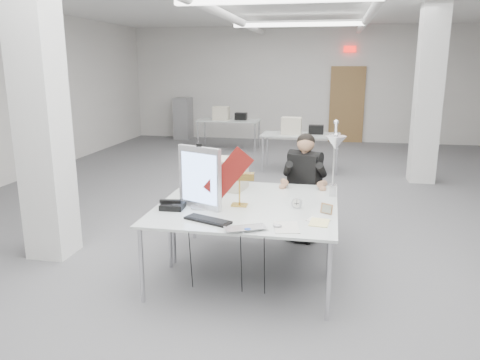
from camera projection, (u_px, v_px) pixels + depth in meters
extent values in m
cube|color=#565658|center=(272.00, 214.00, 6.95)|extent=(10.00, 14.00, 0.02)
cube|color=silver|center=(304.00, 84.00, 13.24)|extent=(10.00, 0.02, 3.20)
cube|color=white|center=(42.00, 116.00, 5.08)|extent=(0.45, 0.45, 3.20)
cube|color=white|center=(428.00, 95.00, 8.47)|extent=(0.45, 0.45, 3.20)
cube|color=brown|center=(347.00, 105.00, 13.08)|extent=(0.95, 0.08, 2.10)
cube|color=red|center=(350.00, 49.00, 12.68)|extent=(0.32, 0.06, 0.16)
cube|color=white|center=(276.00, 0.00, 6.23)|extent=(2.80, 0.14, 0.08)
cube|color=white|center=(298.00, 24.00, 10.04)|extent=(2.80, 0.14, 0.08)
cube|color=silver|center=(240.00, 218.00, 4.38)|extent=(1.80, 0.90, 0.02)
cube|color=silver|center=(255.00, 193.00, 5.24)|extent=(1.80, 0.90, 0.02)
cube|color=silver|center=(301.00, 135.00, 9.59)|extent=(1.60, 0.80, 0.02)
cube|color=silver|center=(229.00, 120.00, 12.05)|extent=(1.60, 0.80, 0.02)
cube|color=gray|center=(183.00, 118.00, 13.79)|extent=(0.45, 0.55, 1.20)
cube|color=silver|center=(200.00, 178.00, 4.59)|extent=(0.48, 0.25, 0.62)
cube|color=maroon|center=(229.00, 174.00, 4.49)|extent=(0.48, 0.14, 0.53)
cube|color=black|center=(208.00, 220.00, 4.26)|extent=(0.47, 0.31, 0.02)
imported|color=#B1B1B6|center=(248.00, 231.00, 3.98)|extent=(0.43, 0.37, 0.03)
ellipsoid|color=#A3A3A8|center=(277.00, 226.00, 4.09)|extent=(0.09, 0.07, 0.03)
cube|color=black|center=(173.00, 206.00, 4.62)|extent=(0.23, 0.21, 0.06)
cube|color=#AF884B|center=(187.00, 198.00, 4.80)|extent=(0.16, 0.08, 0.12)
cube|color=#B47D4D|center=(327.00, 209.00, 4.47)|extent=(0.12, 0.09, 0.10)
cylinder|color=#B3B2B7|center=(297.00, 203.00, 4.64)|extent=(0.11, 0.04, 0.11)
cube|color=silver|center=(287.00, 227.00, 4.10)|extent=(0.26, 0.34, 0.01)
cube|color=#F4E892|center=(319.00, 223.00, 4.22)|extent=(0.19, 0.25, 0.01)
cube|color=silver|center=(318.00, 220.00, 4.28)|extent=(0.23, 0.20, 0.01)
cube|color=#B9B099|center=(229.00, 174.00, 5.33)|extent=(0.42, 0.40, 0.35)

